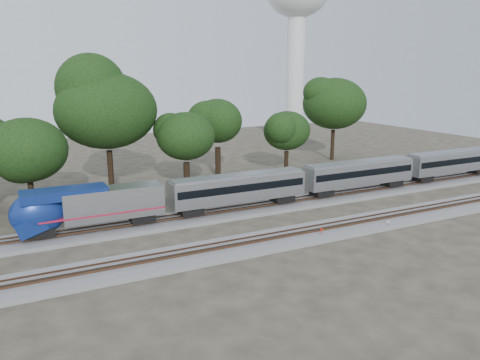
% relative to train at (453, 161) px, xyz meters
% --- Properties ---
extents(ground, '(160.00, 160.00, 0.00)m').
position_rel_train_xyz_m(ground, '(-35.61, -6.00, -3.04)').
color(ground, '#383328').
rests_on(ground, ground).
extents(track_far, '(160.00, 5.00, 0.73)m').
position_rel_train_xyz_m(track_far, '(-35.61, 0.00, -2.84)').
color(track_far, slate).
rests_on(track_far, ground).
extents(track_near, '(160.00, 5.00, 0.73)m').
position_rel_train_xyz_m(track_near, '(-35.61, -10.00, -2.84)').
color(track_near, slate).
rests_on(track_near, ground).
extents(train, '(120.00, 2.92, 4.30)m').
position_rel_train_xyz_m(train, '(0.00, 0.00, 0.00)').
color(train, '#B7BABF').
rests_on(train, ground).
extents(switch_stand_red, '(0.35, 0.06, 1.09)m').
position_rel_train_xyz_m(switch_stand_red, '(-31.90, -11.27, -2.35)').
color(switch_stand_red, '#512D19').
rests_on(switch_stand_red, ground).
extents(switch_stand_white, '(0.28, 0.08, 0.89)m').
position_rel_train_xyz_m(switch_stand_white, '(-23.95, -12.00, -2.47)').
color(switch_stand_white, '#512D19').
rests_on(switch_stand_white, ground).
extents(switch_lever, '(0.57, 0.45, 0.30)m').
position_rel_train_xyz_m(switch_lever, '(-27.56, -11.61, -2.89)').
color(switch_lever, '#512D19').
rests_on(switch_lever, ground).
extents(water_tower, '(14.05, 14.05, 38.89)m').
position_rel_train_xyz_m(water_tower, '(0.53, 43.41, 25.77)').
color(water_tower, silver).
rests_on(water_tower, ground).
extents(tree_2, '(7.54, 7.54, 10.63)m').
position_rel_train_xyz_m(tree_2, '(-56.61, 10.33, 4.35)').
color(tree_2, black).
rests_on(tree_2, ground).
extents(tree_3, '(11.27, 11.27, 15.89)m').
position_rel_train_xyz_m(tree_3, '(-46.77, 14.56, 8.04)').
color(tree_3, black).
rests_on(tree_3, ground).
extents(tree_4, '(7.79, 7.79, 10.99)m').
position_rel_train_xyz_m(tree_4, '(-37.46, 11.29, 4.60)').
color(tree_4, black).
rests_on(tree_4, ground).
extents(tree_5, '(8.82, 8.82, 12.43)m').
position_rel_train_xyz_m(tree_5, '(-29.91, 17.97, 5.62)').
color(tree_5, black).
rests_on(tree_5, ground).
extents(tree_6, '(7.08, 7.08, 9.98)m').
position_rel_train_xyz_m(tree_6, '(-19.55, 14.84, 3.90)').
color(tree_6, black).
rests_on(tree_6, ground).
extents(tree_7, '(10.40, 10.40, 14.66)m').
position_rel_train_xyz_m(tree_7, '(-5.22, 21.78, 7.18)').
color(tree_7, black).
rests_on(tree_7, ground).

